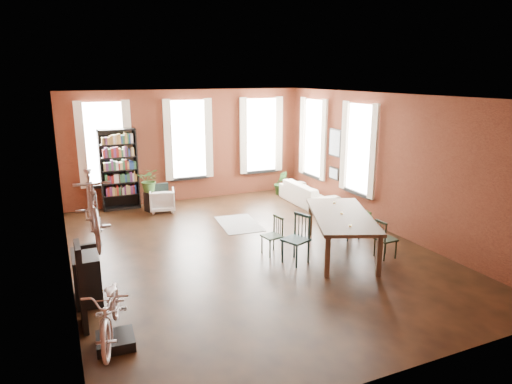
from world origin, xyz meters
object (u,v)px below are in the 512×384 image
white_armchair (162,199)px  dining_chair_a (296,240)px  dining_chair_b (272,236)px  plant_stand (151,201)px  console_table (87,277)px  dining_chair_d (350,221)px  dining_chair_c (386,239)px  bookshelf (119,170)px  cream_sofa (308,190)px  bike_trainer (116,341)px  bicycle_floor (109,284)px  dining_table (341,234)px

white_armchair → dining_chair_a: bearing=121.2°
dining_chair_b → plant_stand: bearing=-166.9°
dining_chair_a → console_table: dining_chair_a is taller
dining_chair_d → dining_chair_c: bearing=-179.4°
dining_chair_d → white_armchair: bearing=42.0°
bookshelf → cream_sofa: (4.95, -1.70, -0.69)m
dining_chair_d → cream_sofa: dining_chair_d is taller
bookshelf → dining_chair_a: bearing=-63.9°
dining_chair_c → dining_chair_d: dining_chair_d is taller
white_armchair → plant_stand: white_armchair is taller
bike_trainer → plant_stand: bearing=74.3°
dining_chair_c → dining_chair_d: 1.23m
bookshelf → white_armchair: 1.42m
white_armchair → dining_chair_b: bearing=120.8°
white_armchair → plant_stand: (-0.29, 0.13, -0.07)m
dining_chair_b → bicycle_floor: bicycle_floor is taller
dining_chair_a → plant_stand: (-1.88, 4.70, -0.21)m
plant_stand → dining_table: bearing=-57.4°
bike_trainer → bookshelf: bearing=81.1°
dining_table → console_table: (-4.94, 0.00, -0.02)m
bicycle_floor → cream_sofa: bearing=53.1°
dining_table → dining_chair_d: 0.97m
bookshelf → cream_sofa: 5.28m
bicycle_floor → bike_trainer: bearing=65.0°
dining_chair_a → plant_stand: 5.06m
dining_chair_a → bicycle_floor: bearing=-88.2°
plant_stand → dining_chair_d: bearing=-47.3°
cream_sofa → bicycle_floor: bicycle_floor is taller
bicycle_floor → white_armchair: bearing=84.2°
dining_chair_c → bookshelf: (-4.36, 5.77, 0.70)m
dining_chair_c → plant_stand: (-3.67, 5.20, -0.13)m
dining_table → bookshelf: bookshelf is taller
console_table → cream_sofa: bearing=29.3°
dining_table → bicycle_floor: size_ratio=1.55×
dining_table → cream_sofa: bearing=92.7°
dining_table → dining_chair_c: (0.70, -0.57, -0.03)m
dining_table → dining_chair_d: dining_table is taller
dining_chair_b → dining_chair_d: size_ratio=0.95×
dining_chair_d → white_armchair: (-3.38, 3.84, -0.08)m
dining_chair_d → bookshelf: bookshelf is taller
dining_chair_c → bicycle_floor: bicycle_floor is taller
dining_chair_b → bicycle_floor: size_ratio=0.49×
console_table → bicycle_floor: (0.20, -1.60, 0.55)m
bike_trainer → white_armchair: bearing=71.5°
dining_chair_d → bicycle_floor: 5.92m
console_table → bicycle_floor: 1.70m
dining_chair_a → bicycle_floor: size_ratio=0.60×
white_armchair → console_table: size_ratio=0.84×
dining_chair_d → bike_trainer: dining_chair_d is taller
bike_trainer → plant_stand: plant_stand is taller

